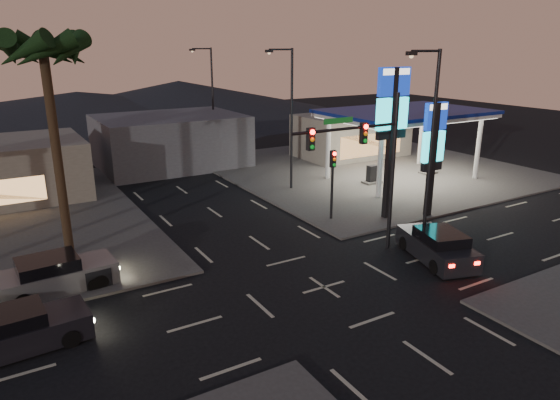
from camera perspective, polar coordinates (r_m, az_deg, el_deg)
ground at (r=22.27m, az=5.06°, el=-9.89°), size 140.00×140.00×0.00m
corner_lot_ne at (r=43.53m, az=10.01°, el=3.56°), size 24.00×24.00×0.12m
gas_station at (r=39.73m, az=14.16°, el=9.39°), size 12.20×8.20×5.47m
convenience_store at (r=48.16m, az=8.09°, el=7.31°), size 10.00×6.00×4.00m
pylon_sign_tall at (r=29.76m, az=12.69°, el=9.59°), size 2.20×0.35×9.00m
pylon_sign_short at (r=31.10m, az=17.14°, el=6.32°), size 1.60×0.35×7.00m
traffic_signal_mast at (r=24.24m, az=9.91°, el=5.30°), size 6.10×0.39×8.00m
pedestal_signal at (r=29.62m, az=6.04°, el=3.03°), size 0.32×0.39×4.30m
streetlight_near at (r=25.53m, az=16.66°, el=6.55°), size 2.14×0.25×10.00m
streetlight_mid at (r=35.54m, az=1.06°, el=10.07°), size 2.14×0.25×10.00m
streetlight_far at (r=47.95m, az=-7.94°, el=11.75°), size 2.14×0.25×10.00m
palm_a at (r=25.67m, az=-25.33°, el=14.07°), size 4.41×4.41×10.86m
building_far_mid at (r=44.90m, az=-12.42°, el=6.63°), size 12.00×9.00×4.40m
hill_right at (r=80.93m, az=-11.43°, el=11.44°), size 50.00×50.00×5.00m
hill_center at (r=77.34m, az=-22.07°, el=9.92°), size 60.00×60.00×4.00m
car_lane_a_front at (r=19.97m, az=-27.73°, el=-13.11°), size 4.69×2.19×1.50m
car_lane_b_front at (r=23.60m, az=-24.27°, el=-7.84°), size 4.98×2.33×1.59m
car_lane_b_mid at (r=23.56m, az=-24.19°, el=-8.14°), size 4.25×1.85×1.37m
suv_station at (r=25.73m, az=17.54°, el=-5.03°), size 3.26×5.09×1.58m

